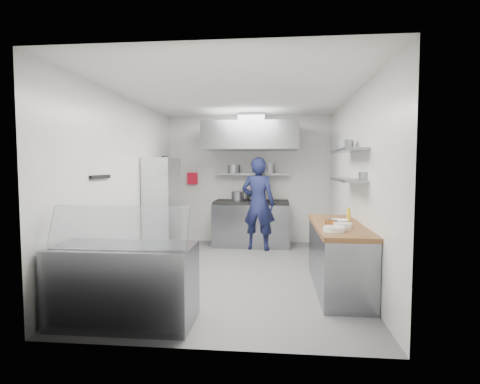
# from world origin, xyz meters

# --- Properties ---
(floor) EXTENTS (5.00, 5.00, 0.00)m
(floor) POSITION_xyz_m (0.00, 0.00, 0.00)
(floor) COLOR #525255
(floor) RESTS_ON ground
(ceiling) EXTENTS (5.00, 5.00, 0.00)m
(ceiling) POSITION_xyz_m (0.00, 0.00, 2.80)
(ceiling) COLOR silver
(ceiling) RESTS_ON wall_back
(wall_back) EXTENTS (3.60, 2.80, 0.02)m
(wall_back) POSITION_xyz_m (0.00, 2.50, 1.40)
(wall_back) COLOR white
(wall_back) RESTS_ON floor
(wall_front) EXTENTS (3.60, 2.80, 0.02)m
(wall_front) POSITION_xyz_m (0.00, -2.50, 1.40)
(wall_front) COLOR white
(wall_front) RESTS_ON floor
(wall_left) EXTENTS (2.80, 5.00, 0.02)m
(wall_left) POSITION_xyz_m (-1.80, 0.00, 1.40)
(wall_left) COLOR white
(wall_left) RESTS_ON floor
(wall_right) EXTENTS (2.80, 5.00, 0.02)m
(wall_right) POSITION_xyz_m (1.80, 0.00, 1.40)
(wall_right) COLOR white
(wall_right) RESTS_ON floor
(gas_range) EXTENTS (1.60, 0.80, 0.90)m
(gas_range) POSITION_xyz_m (0.10, 2.10, 0.45)
(gas_range) COLOR gray
(gas_range) RESTS_ON floor
(cooktop) EXTENTS (1.57, 0.78, 0.06)m
(cooktop) POSITION_xyz_m (0.10, 2.10, 0.93)
(cooktop) COLOR black
(cooktop) RESTS_ON gas_range
(stock_pot_left) EXTENTS (0.27, 0.27, 0.20)m
(stock_pot_left) POSITION_xyz_m (-0.19, 2.04, 1.06)
(stock_pot_left) COLOR slate
(stock_pot_left) RESTS_ON cooktop
(stock_pot_mid) EXTENTS (0.31, 0.31, 0.24)m
(stock_pot_mid) POSITION_xyz_m (0.08, 2.43, 1.08)
(stock_pot_mid) COLOR slate
(stock_pot_mid) RESTS_ON cooktop
(over_range_shelf) EXTENTS (1.60, 0.30, 0.04)m
(over_range_shelf) POSITION_xyz_m (0.10, 2.34, 1.52)
(over_range_shelf) COLOR gray
(over_range_shelf) RESTS_ON wall_back
(shelf_pot_a) EXTENTS (0.27, 0.27, 0.18)m
(shelf_pot_a) POSITION_xyz_m (-0.28, 2.16, 1.63)
(shelf_pot_a) COLOR slate
(shelf_pot_a) RESTS_ON over_range_shelf
(shelf_pot_b) EXTENTS (0.27, 0.27, 0.22)m
(shelf_pot_b) POSITION_xyz_m (0.45, 2.16, 1.65)
(shelf_pot_b) COLOR slate
(shelf_pot_b) RESTS_ON over_range_shelf
(extractor_hood) EXTENTS (1.90, 1.15, 0.55)m
(extractor_hood) POSITION_xyz_m (0.10, 1.93, 2.30)
(extractor_hood) COLOR gray
(extractor_hood) RESTS_ON wall_back
(hood_duct) EXTENTS (0.55, 0.55, 0.24)m
(hood_duct) POSITION_xyz_m (0.10, 2.15, 2.68)
(hood_duct) COLOR slate
(hood_duct) RESTS_ON extractor_hood
(red_firebox) EXTENTS (0.22, 0.10, 0.26)m
(red_firebox) POSITION_xyz_m (-1.25, 2.44, 1.42)
(red_firebox) COLOR red
(red_firebox) RESTS_ON wall_back
(chef) EXTENTS (0.76, 0.57, 1.88)m
(chef) POSITION_xyz_m (0.26, 1.71, 0.94)
(chef) COLOR #151A3F
(chef) RESTS_ON floor
(wire_rack) EXTENTS (0.50, 0.90, 1.85)m
(wire_rack) POSITION_xyz_m (-1.53, 1.09, 0.93)
(wire_rack) COLOR silver
(wire_rack) RESTS_ON floor
(rack_bin_a) EXTENTS (0.15, 0.18, 0.16)m
(rack_bin_a) POSITION_xyz_m (-1.53, 0.96, 0.80)
(rack_bin_a) COLOR white
(rack_bin_a) RESTS_ON wire_rack
(rack_bin_b) EXTENTS (0.13, 0.17, 0.15)m
(rack_bin_b) POSITION_xyz_m (-1.53, 1.40, 1.30)
(rack_bin_b) COLOR yellow
(rack_bin_b) RESTS_ON wire_rack
(rack_jar) EXTENTS (0.12, 0.12, 0.18)m
(rack_jar) POSITION_xyz_m (-1.48, 1.12, 1.80)
(rack_jar) COLOR black
(rack_jar) RESTS_ON wire_rack
(knife_strip) EXTENTS (0.04, 0.55, 0.05)m
(knife_strip) POSITION_xyz_m (-1.78, -0.90, 1.55)
(knife_strip) COLOR black
(knife_strip) RESTS_ON wall_left
(prep_counter_base) EXTENTS (0.62, 2.00, 0.84)m
(prep_counter_base) POSITION_xyz_m (1.48, -0.60, 0.42)
(prep_counter_base) COLOR gray
(prep_counter_base) RESTS_ON floor
(prep_counter_top) EXTENTS (0.65, 2.04, 0.06)m
(prep_counter_top) POSITION_xyz_m (1.48, -0.60, 0.87)
(prep_counter_top) COLOR brown
(prep_counter_top) RESTS_ON prep_counter_base
(plate_stack_a) EXTENTS (0.26, 0.26, 0.06)m
(plate_stack_a) POSITION_xyz_m (1.33, -1.19, 0.93)
(plate_stack_a) COLOR white
(plate_stack_a) RESTS_ON prep_counter_top
(plate_stack_b) EXTENTS (0.23, 0.23, 0.06)m
(plate_stack_b) POSITION_xyz_m (1.49, -0.88, 0.93)
(plate_stack_b) COLOR white
(plate_stack_b) RESTS_ON prep_counter_top
(copper_pan) EXTENTS (0.17, 0.17, 0.06)m
(copper_pan) POSITION_xyz_m (1.37, -0.64, 0.93)
(copper_pan) COLOR #B36C32
(copper_pan) RESTS_ON prep_counter_top
(squeeze_bottle) EXTENTS (0.06, 0.06, 0.18)m
(squeeze_bottle) POSITION_xyz_m (1.68, -0.26, 0.99)
(squeeze_bottle) COLOR yellow
(squeeze_bottle) RESTS_ON prep_counter_top
(mixing_bowl) EXTENTS (0.26, 0.26, 0.06)m
(mixing_bowl) POSITION_xyz_m (1.50, -0.55, 0.93)
(mixing_bowl) COLOR white
(mixing_bowl) RESTS_ON prep_counter_top
(wall_shelf_lower) EXTENTS (0.30, 1.30, 0.04)m
(wall_shelf_lower) POSITION_xyz_m (1.64, -0.30, 1.50)
(wall_shelf_lower) COLOR gray
(wall_shelf_lower) RESTS_ON wall_right
(wall_shelf_upper) EXTENTS (0.30, 1.30, 0.04)m
(wall_shelf_upper) POSITION_xyz_m (1.64, -0.30, 1.92)
(wall_shelf_upper) COLOR gray
(wall_shelf_upper) RESTS_ON wall_right
(shelf_pot_c) EXTENTS (0.20, 0.20, 0.10)m
(shelf_pot_c) POSITION_xyz_m (1.81, -0.73, 1.57)
(shelf_pot_c) COLOR slate
(shelf_pot_c) RESTS_ON wall_shelf_lower
(shelf_pot_d) EXTENTS (0.24, 0.24, 0.14)m
(shelf_pot_d) POSITION_xyz_m (1.63, -0.16, 2.01)
(shelf_pot_d) COLOR slate
(shelf_pot_d) RESTS_ON wall_shelf_upper
(display_case) EXTENTS (1.50, 0.70, 0.85)m
(display_case) POSITION_xyz_m (-1.00, -2.00, 0.42)
(display_case) COLOR gray
(display_case) RESTS_ON floor
(display_glass) EXTENTS (1.47, 0.19, 0.42)m
(display_glass) POSITION_xyz_m (-1.00, -2.12, 1.07)
(display_glass) COLOR silver
(display_glass) RESTS_ON display_case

